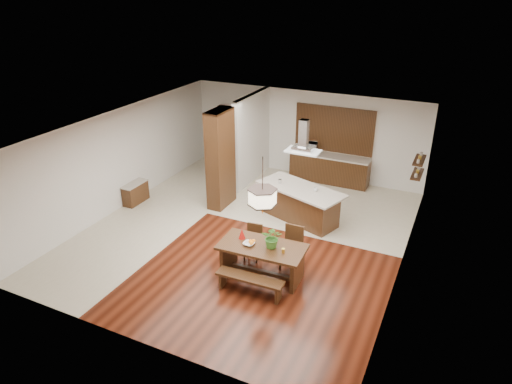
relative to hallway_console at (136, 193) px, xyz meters
The scene contains 25 objects.
room_shell 4.20m from the hallway_console, ahead, with size 9.00×9.04×2.92m.
tile_hallway 1.12m from the hallway_console, 10.68° to the right, with size 2.50×9.00×0.01m, color beige.
tile_kitchen 5.57m from the hallway_console, 24.44° to the left, with size 5.50×4.00×0.01m, color beige.
soffit_band 4.60m from the hallway_console, ahead, with size 8.00×9.00×0.02m, color #371C0D.
partition_pier 2.85m from the hallway_console, 22.54° to the left, with size 0.45×1.00×2.90m, color black.
partition_stub 4.09m from the hallway_console, 52.14° to the left, with size 0.18×2.40×2.90m, color silver.
hallway_console is the anchor object (origin of this frame).
hallway_doorway 4.41m from the hallway_console, 75.20° to the left, with size 1.10×0.20×2.10m, color black.
rear_counter 6.26m from the hallway_console, 39.75° to the left, with size 2.60×0.62×0.95m.
kitchen_window 6.58m from the hallway_console, 41.53° to the left, with size 2.60×0.08×1.50m, color #9D612F.
shelf_lower 8.12m from the hallway_console, 17.35° to the left, with size 0.26×0.90×0.04m, color black.
shelf_upper 8.18m from the hallway_console, 17.35° to the left, with size 0.26×0.90×0.04m, color black.
dining_table 5.35m from the hallway_console, 19.89° to the right, with size 1.96×1.05×0.80m.
dining_bench 5.65m from the hallway_console, 26.41° to the right, with size 1.50×0.33×0.42m, color black, non-canonical shape.
dining_chair_left 4.69m from the hallway_console, 15.49° to the right, with size 0.38×0.38×0.87m, color black, non-canonical shape.
dining_chair_right 5.61m from the hallway_console, 12.45° to the right, with size 0.45×0.45×1.02m, color black, non-canonical shape.
pendant_lantern 5.68m from the hallway_console, 19.89° to the right, with size 0.64×0.64×1.31m, color #FFEEC3, non-canonical shape.
foliage_plant 5.60m from the hallway_console, 18.72° to the right, with size 0.45×0.39×0.50m, color #3B7A28.
fruit_bowl 5.14m from the hallway_console, 21.97° to the right, with size 0.25×0.25×0.06m, color beige.
napkin_cone 4.83m from the hallway_console, 21.02° to the right, with size 0.15×0.15×0.24m, color #B4130C.
gold_ornament 5.89m from the hallway_console, 18.71° to the right, with size 0.07×0.07×0.10m, color gold.
kitchen_island 4.99m from the hallway_console, 12.45° to the left, with size 2.64×1.79×1.00m.
range_hood 5.43m from the hallway_console, 12.50° to the left, with size 0.90×0.55×0.87m, color silver, non-canonical shape.
island_cup 5.45m from the hallway_console, 10.68° to the left, with size 0.12×0.12×0.10m, color silver.
microwave 5.75m from the hallway_console, 44.95° to the left, with size 0.59×0.40×0.33m, color silver.
Camera 1 is at (4.78, -9.48, 6.13)m, focal length 32.00 mm.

